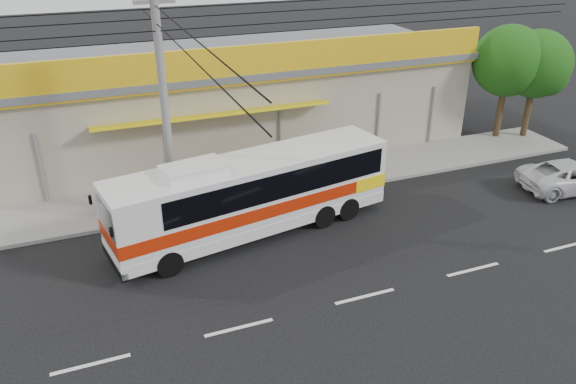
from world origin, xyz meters
name	(u,v)px	position (x,y,z in m)	size (l,w,h in m)	color
ground	(330,255)	(0.00, 0.00, 0.00)	(120.00, 120.00, 0.00)	black
sidewalk	(271,183)	(0.00, 6.00, 0.07)	(30.00, 3.20, 0.15)	gray
lane_markings	(365,297)	(0.00, -2.50, 0.00)	(50.00, 0.12, 0.01)	silver
storefront_building	(233,98)	(-0.01, 11.54, 2.30)	(22.60, 9.20, 5.70)	gray
coach_bus	(257,190)	(-1.79, 2.42, 1.70)	(10.57, 4.02, 3.18)	silver
motorbike_red	(135,194)	(-5.69, 5.98, 0.59)	(0.59, 1.69, 0.89)	maroon
white_car	(573,176)	(11.65, 0.99, 0.62)	(2.07, 4.49, 1.25)	silver
utility_pole	(156,23)	(-4.46, 4.20, 7.32)	(34.00, 14.00, 8.88)	slate
tree_near	(511,63)	(12.89, 7.00, 3.91)	(3.48, 3.48, 5.78)	#322114
tree_far	(539,66)	(14.24, 6.53, 3.75)	(3.34, 3.34, 5.54)	#322114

